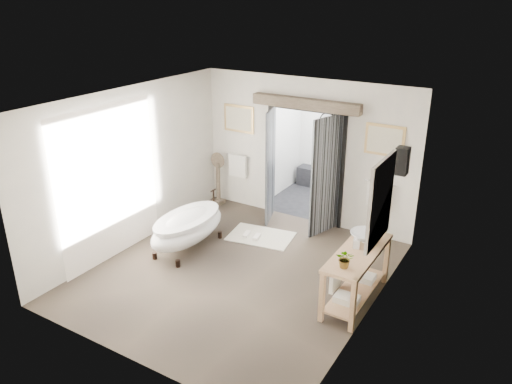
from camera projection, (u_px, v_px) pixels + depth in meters
ground_plane at (238, 272)px, 8.39m from camera, size 5.00×5.00×0.00m
room_shell at (230, 170)px, 7.61m from camera, size 4.52×5.02×2.91m
shower_room at (334, 158)px, 11.22m from camera, size 2.22×2.01×2.51m
back_wall_dressing at (302, 148)px, 9.64m from camera, size 3.82×0.79×2.52m
clawfoot_tub at (188, 227)px, 9.02m from camera, size 0.80×1.79×0.87m
vanity at (355, 271)px, 7.45m from camera, size 0.57×1.60×0.85m
pedestal_mirror at (218, 182)px, 10.92m from camera, size 0.35×0.23×1.18m
rug at (261, 236)px, 9.60m from camera, size 1.31×0.98×0.01m
slippers at (252, 235)px, 9.57m from camera, size 0.38×0.26×0.05m
basin at (365, 237)px, 7.57m from camera, size 0.52×0.52×0.16m
plant at (345, 259)px, 6.84m from camera, size 0.29×0.27×0.27m
soap_bottle_a at (357, 242)px, 7.37m from camera, size 0.12×0.12×0.21m
soap_bottle_b at (372, 226)px, 7.88m from camera, size 0.15×0.15×0.19m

